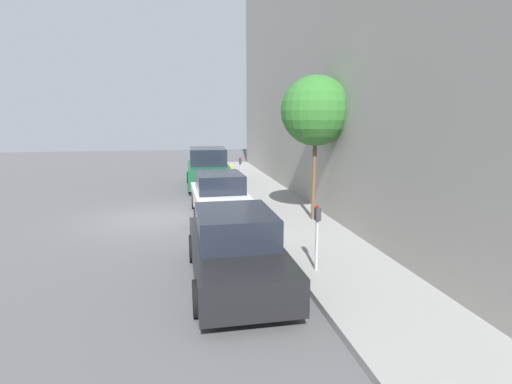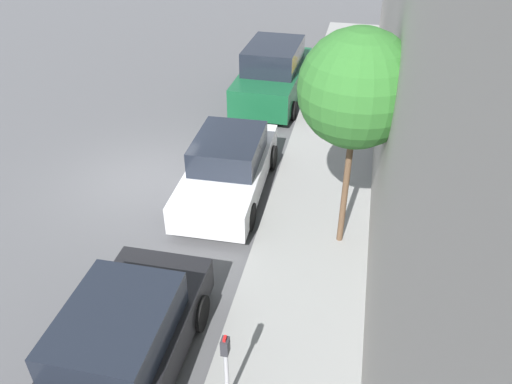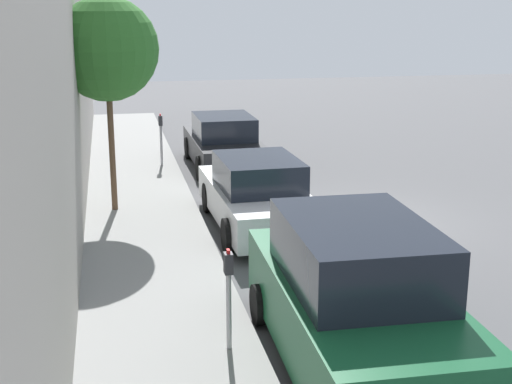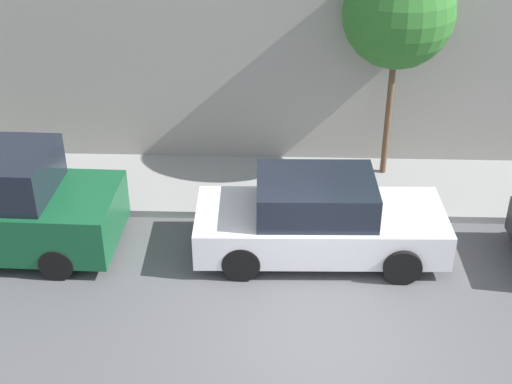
# 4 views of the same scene
# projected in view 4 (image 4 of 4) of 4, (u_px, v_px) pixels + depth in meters

# --- Properties ---
(ground_plane) EXTENTS (60.00, 60.00, 0.00)m
(ground_plane) POSITION_uv_depth(u_px,v_px,m) (323.00, 339.00, 11.19)
(ground_plane) COLOR #515154
(sidewalk) EXTENTS (2.48, 32.00, 0.15)m
(sidewalk) POSITION_uv_depth(u_px,v_px,m) (313.00, 187.00, 15.26)
(sidewalk) COLOR gray
(sidewalk) RESTS_ON ground_plane
(parked_sedan_second) EXTENTS (1.92, 4.55, 1.54)m
(parked_sedan_second) POSITION_uv_depth(u_px,v_px,m) (319.00, 219.00, 12.90)
(parked_sedan_second) COLOR silver
(parked_sedan_second) RESTS_ON ground_plane
(parking_meter_far) EXTENTS (0.11, 0.15, 1.40)m
(parking_meter_far) POSITION_uv_depth(u_px,v_px,m) (39.00, 161.00, 14.28)
(parking_meter_far) COLOR #ADADB2
(parking_meter_far) RESTS_ON sidewalk
(street_tree) EXTENTS (2.22, 2.22, 4.65)m
(street_tree) POSITION_uv_depth(u_px,v_px,m) (398.00, 13.00, 13.93)
(street_tree) COLOR brown
(street_tree) RESTS_ON sidewalk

